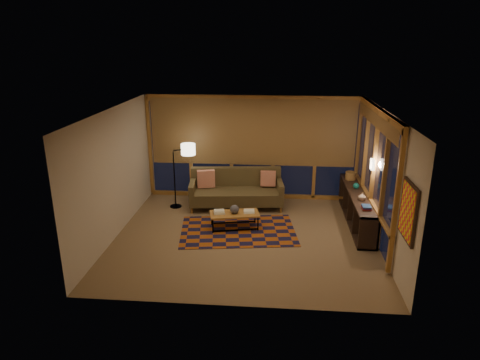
# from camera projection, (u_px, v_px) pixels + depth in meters

# --- Properties ---
(floor) EXTENTS (5.50, 5.00, 0.01)m
(floor) POSITION_uv_depth(u_px,v_px,m) (245.00, 237.00, 9.15)
(floor) COLOR brown
(floor) RESTS_ON ground
(ceiling) EXTENTS (5.50, 5.00, 0.01)m
(ceiling) POSITION_uv_depth(u_px,v_px,m) (245.00, 111.00, 8.30)
(ceiling) COLOR silver
(ceiling) RESTS_ON walls
(walls) EXTENTS (5.51, 5.01, 2.70)m
(walls) POSITION_uv_depth(u_px,v_px,m) (245.00, 177.00, 8.73)
(walls) COLOR beige
(walls) RESTS_ON floor
(window_wall_back) EXTENTS (5.30, 0.16, 2.60)m
(window_wall_back) POSITION_uv_depth(u_px,v_px,m) (252.00, 148.00, 11.03)
(window_wall_back) COLOR #B37238
(window_wall_back) RESTS_ON walls
(window_wall_right) EXTENTS (0.16, 3.70, 2.60)m
(window_wall_right) POSITION_uv_depth(u_px,v_px,m) (373.00, 172.00, 9.08)
(window_wall_right) COLOR #B37238
(window_wall_right) RESTS_ON walls
(wall_art) EXTENTS (0.06, 0.74, 0.94)m
(wall_art) POSITION_uv_depth(u_px,v_px,m) (408.00, 212.00, 6.73)
(wall_art) COLOR red
(wall_art) RESTS_ON walls
(wall_sconce) EXTENTS (0.12, 0.18, 0.22)m
(wall_sconce) POSITION_uv_depth(u_px,v_px,m) (372.00, 164.00, 8.88)
(wall_sconce) COLOR #FFEFCE
(wall_sconce) RESTS_ON walls
(sofa) EXTENTS (2.35, 1.15, 0.93)m
(sofa) POSITION_uv_depth(u_px,v_px,m) (236.00, 190.00, 10.61)
(sofa) COLOR brown
(sofa) RESTS_ON floor
(pillow_left) EXTENTS (0.46, 0.25, 0.44)m
(pillow_left) POSITION_uv_depth(u_px,v_px,m) (206.00, 179.00, 10.69)
(pillow_left) COLOR red
(pillow_left) RESTS_ON sofa
(pillow_right) EXTENTS (0.38, 0.13, 0.38)m
(pillow_right) POSITION_uv_depth(u_px,v_px,m) (268.00, 180.00, 10.72)
(pillow_right) COLOR red
(pillow_right) RESTS_ON sofa
(area_rug) EXTENTS (2.70, 1.98, 0.01)m
(area_rug) POSITION_uv_depth(u_px,v_px,m) (238.00, 231.00, 9.43)
(area_rug) COLOR #9B4812
(area_rug) RESTS_ON floor
(coffee_table) EXTENTS (1.16, 0.71, 0.36)m
(coffee_table) POSITION_uv_depth(u_px,v_px,m) (235.00, 221.00, 9.52)
(coffee_table) COLOR #B37238
(coffee_table) RESTS_ON floor
(book_stack_a) EXTENTS (0.31, 0.27, 0.08)m
(book_stack_a) POSITION_uv_depth(u_px,v_px,m) (219.00, 212.00, 9.43)
(book_stack_a) COLOR #EFE9CA
(book_stack_a) RESTS_ON coffee_table
(book_stack_b) EXTENTS (0.28, 0.24, 0.05)m
(book_stack_b) POSITION_uv_depth(u_px,v_px,m) (249.00, 211.00, 9.50)
(book_stack_b) COLOR #EFE9CA
(book_stack_b) RESTS_ON coffee_table
(ceramic_pot) EXTENTS (0.24, 0.24, 0.20)m
(ceramic_pot) POSITION_uv_depth(u_px,v_px,m) (234.00, 209.00, 9.42)
(ceramic_pot) COLOR black
(ceramic_pot) RESTS_ON coffee_table
(floor_lamp) EXTENTS (0.63, 0.53, 1.61)m
(floor_lamp) POSITION_uv_depth(u_px,v_px,m) (174.00, 176.00, 10.54)
(floor_lamp) COLOR black
(floor_lamp) RESTS_ON floor
(bookshelf) EXTENTS (0.40, 2.87, 0.72)m
(bookshelf) POSITION_uv_depth(u_px,v_px,m) (357.00, 207.00, 9.78)
(bookshelf) COLOR #342117
(bookshelf) RESTS_ON floor
(basket) EXTENTS (0.30, 0.30, 0.19)m
(basket) POSITION_uv_depth(u_px,v_px,m) (351.00, 176.00, 10.56)
(basket) COLOR olive
(basket) RESTS_ON bookshelf
(teal_bowl) EXTENTS (0.16, 0.16, 0.14)m
(teal_bowl) POSITION_uv_depth(u_px,v_px,m) (356.00, 186.00, 9.91)
(teal_bowl) COLOR #13655C
(teal_bowl) RESTS_ON bookshelf
(vase) EXTENTS (0.20, 0.20, 0.17)m
(vase) POSITION_uv_depth(u_px,v_px,m) (362.00, 196.00, 9.20)
(vase) COLOR tan
(vase) RESTS_ON bookshelf
(shelf_book_stack) EXTENTS (0.24, 0.29, 0.07)m
(shelf_book_stack) POSITION_uv_depth(u_px,v_px,m) (366.00, 207.00, 8.74)
(shelf_book_stack) COLOR #EFE9CA
(shelf_book_stack) RESTS_ON bookshelf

